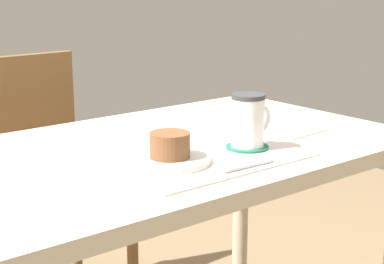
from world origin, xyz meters
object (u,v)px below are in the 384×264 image
Objects in this scene: pastry at (170,145)px; coffee_mug at (249,120)px; wooden_chair at (41,175)px; dining_table at (170,181)px; pastry_plate at (170,160)px.

pastry is 0.21m from coffee_mug.
pastry is at bearing 82.22° from wooden_chair.
wooden_chair is (-0.00, 0.68, -0.15)m from dining_table.
pastry_plate is at bearing 82.22° from wooden_chair.
dining_table is 0.19m from pastry_plate.
wooden_chair is 4.99× the size of pastry_plate.
dining_table is 0.70m from wooden_chair.
dining_table is 1.33× the size of wooden_chair.
wooden_chair is 10.06× the size of pastry.
wooden_chair is at bearing 90.26° from dining_table.
wooden_chair reaches higher than pastry.
dining_table is at bearing 127.07° from coffee_mug.
pastry_plate is at bearing 174.83° from coffee_mug.
wooden_chair is 0.89m from coffee_mug.
coffee_mug is (0.11, -0.15, 0.16)m from dining_table.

